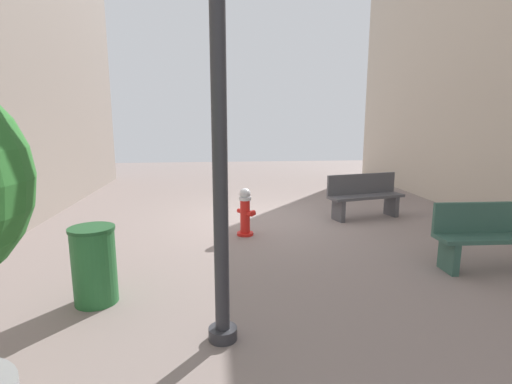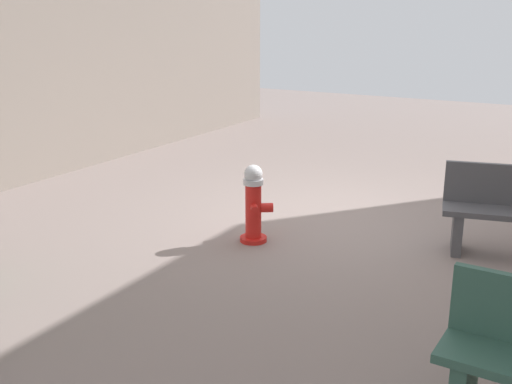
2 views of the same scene
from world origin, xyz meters
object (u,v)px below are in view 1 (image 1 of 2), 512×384
Objects in this scene: street_lamp at (219,84)px; bench_near at (364,195)px; bench_far at (492,235)px; fire_hydrant at (245,212)px; trash_bin at (94,265)px.

bench_near is at bearing -125.42° from street_lamp.
fire_hydrant is at bearing -30.70° from bench_far.
bench_far is (-3.37, 2.00, 0.05)m from fire_hydrant.
bench_near is 3.12m from bench_far.
bench_far is 4.53m from street_lamp.
bench_near reaches higher than fire_hydrant.
bench_near and bench_far have the same top height.
fire_hydrant is 0.97× the size of trash_bin.
bench_near is at bearing -77.42° from bench_far.
street_lamp reaches higher than bench_far.
fire_hydrant is 0.50× the size of bench_near.
fire_hydrant is 3.92m from bench_far.
street_lamp is at bearing 147.25° from trash_bin.
bench_near reaches higher than trash_bin.
street_lamp is 2.61m from trash_bin.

